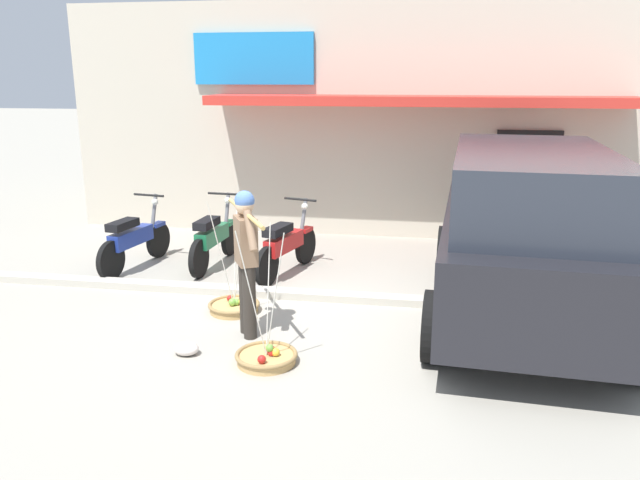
# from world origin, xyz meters

# --- Properties ---
(ground_plane) EXTENTS (90.00, 90.00, 0.00)m
(ground_plane) POSITION_xyz_m (0.00, 0.00, 0.00)
(ground_plane) COLOR #9E998C
(sidewalk_curb) EXTENTS (20.00, 0.24, 0.10)m
(sidewalk_curb) POSITION_xyz_m (0.00, 0.70, 0.05)
(sidewalk_curb) COLOR #BAB4A5
(sidewalk_curb) RESTS_ON ground
(fruit_vendor) EXTENTS (0.81, 1.38, 1.70)m
(fruit_vendor) POSITION_xyz_m (-0.46, -0.61, 0.98)
(fruit_vendor) COLOR #2D2823
(fruit_vendor) RESTS_ON ground
(fruit_basket_left_side) EXTENTS (0.66, 0.66, 1.45)m
(fruit_basket_left_side) POSITION_xyz_m (-0.07, -1.29, 0.08)
(fruit_basket_left_side) COLOR tan
(fruit_basket_left_side) RESTS_ON ground
(fruit_basket_right_side) EXTENTS (0.66, 0.66, 1.45)m
(fruit_basket_right_side) POSITION_xyz_m (-0.85, 0.07, 0.07)
(fruit_basket_right_side) COLOR tan
(fruit_basket_right_side) RESTS_ON ground
(motorcycle_nearest_shop) EXTENTS (0.54, 1.81, 1.09)m
(motorcycle_nearest_shop) POSITION_xyz_m (-2.92, 1.58, 0.45)
(motorcycle_nearest_shop) COLOR black
(motorcycle_nearest_shop) RESTS_ON ground
(motorcycle_second_in_row) EXTENTS (0.54, 1.82, 1.09)m
(motorcycle_second_in_row) POSITION_xyz_m (-1.74, 1.89, 0.45)
(motorcycle_second_in_row) COLOR black
(motorcycle_second_in_row) RESTS_ON ground
(motorcycle_third_in_row) EXTENTS (0.66, 1.78, 1.09)m
(motorcycle_third_in_row) POSITION_xyz_m (-0.53, 1.66, 0.45)
(motorcycle_third_in_row) COLOR black
(motorcycle_third_in_row) RESTS_ON ground
(parked_truck) EXTENTS (2.39, 4.91, 2.10)m
(parked_truck) POSITION_xyz_m (2.69, 0.44, 1.13)
(parked_truck) COLOR black
(parked_truck) RESTS_ON ground
(storefront_building) EXTENTS (13.00, 6.00, 4.20)m
(storefront_building) POSITION_xyz_m (1.27, 6.70, 2.10)
(storefront_building) COLOR beige
(storefront_building) RESTS_ON ground
(plastic_litter_bag) EXTENTS (0.28, 0.22, 0.14)m
(plastic_litter_bag) POSITION_xyz_m (-0.98, -1.24, 0.07)
(plastic_litter_bag) COLOR silver
(plastic_litter_bag) RESTS_ON ground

